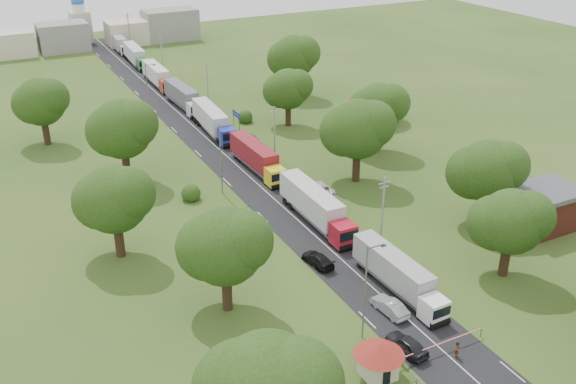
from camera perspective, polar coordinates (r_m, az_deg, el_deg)
ground at (r=78.74m, az=1.98°, el=-3.52°), size 260.00×260.00×0.00m
road at (r=94.81m, az=-3.90°, el=1.76°), size 8.00×200.00×0.04m
boom_barrier at (r=60.67m, az=12.67°, el=-13.34°), size 9.22×0.35×1.18m
guard_booth at (r=56.94m, az=8.08°, el=-14.26°), size 4.40×4.40×3.45m
info_sign at (r=108.45m, az=-4.62°, el=6.61°), size 0.12×3.10×4.10m
pole_1 at (r=73.99m, az=8.40°, el=-1.73°), size 1.60×0.24×9.00m
pole_2 at (r=95.98m, az=-1.20°, el=5.15°), size 1.60×0.24×9.00m
pole_3 at (r=120.48m, az=-7.16°, el=9.30°), size 1.60×0.24×9.00m
pole_4 at (r=146.25m, az=-11.14°, el=11.97°), size 1.60×0.24×9.00m
pole_5 at (r=172.71m, az=-13.96°, el=13.80°), size 1.60×0.24×9.00m
lamp_0 at (r=59.00m, az=7.00°, el=-8.45°), size 2.03×0.22×10.00m
lamp_1 at (r=86.52m, az=-5.92°, el=3.25°), size 2.03×0.22×10.00m
lamp_2 at (r=118.08m, az=-12.34°, el=9.00°), size 2.03×0.22×10.00m
tree_2 at (r=71.14m, az=19.16°, el=-2.45°), size 8.00×8.00×10.10m
tree_3 at (r=81.05m, az=17.29°, el=1.85°), size 8.80×8.80×11.07m
tree_4 at (r=89.56m, az=6.19°, el=5.62°), size 9.60×9.60×12.05m
tree_5 at (r=100.81m, az=8.02°, el=7.46°), size 8.80×8.80×11.07m
tree_6 at (r=111.38m, az=-0.02°, el=9.15°), size 8.00×8.00×10.10m
tree_7 at (r=127.91m, az=0.49°, el=11.94°), size 9.60×9.60×12.05m
tree_10 at (r=61.86m, az=-5.71°, el=-4.78°), size 8.80×8.80×11.07m
tree_11 at (r=73.03m, az=-15.26°, el=-0.57°), size 8.80×8.80×11.07m
tree_12 at (r=92.03m, az=-14.57°, el=5.48°), size 9.60×9.60×12.05m
tree_13 at (r=109.92m, az=-21.14°, el=7.52°), size 8.80×8.80×11.07m
house_brick at (r=84.54m, az=21.75°, el=-1.30°), size 8.60×6.60×5.20m
house_cream at (r=115.51m, az=7.87°, el=7.99°), size 10.08×10.08×5.80m
distant_town at (r=176.72m, az=-15.88°, el=13.45°), size 52.00×8.00×8.00m
church at (r=183.24m, az=-17.98°, el=14.21°), size 5.00×5.00×12.30m
truck_0 at (r=67.81m, az=9.73°, el=-7.21°), size 2.66×13.88×3.84m
truck_1 at (r=79.77m, az=2.44°, el=-1.26°), size 2.78×15.49×4.29m
truck_2 at (r=94.49m, az=-2.82°, el=3.12°), size 2.74×14.50×4.01m
truck_3 at (r=109.74m, az=-6.74°, el=6.33°), size 3.35×15.42×4.26m
truck_4 at (r=123.44m, az=-9.31°, el=8.35°), size 3.02×14.86×4.11m
truck_5 at (r=138.72m, az=-11.54°, el=10.11°), size 2.64×14.71×4.08m
truck_6 at (r=156.60m, az=-13.41°, el=11.73°), size 3.04×15.00×4.15m
truck_7 at (r=171.12m, az=-14.77°, el=12.69°), size 3.06×13.77×3.80m
car_lane_front at (r=60.78m, az=10.52°, el=-13.19°), size 2.33×4.62×1.51m
car_lane_mid at (r=65.20m, az=9.02°, el=-10.03°), size 1.94×4.58×1.47m
car_lane_rear at (r=71.92m, az=2.66°, el=-6.02°), size 2.41×4.77×1.33m
car_verge_near at (r=88.03m, az=2.90°, el=0.32°), size 2.46×5.16×1.42m
car_verge_far at (r=105.44m, az=-3.47°, el=4.80°), size 2.32×4.92×1.63m
pedestrian_near at (r=61.06m, az=14.82°, el=-13.43°), size 0.70×0.67×1.62m
pedestrian_booth at (r=57.56m, az=9.17°, el=-15.64°), size 0.81×0.91×1.57m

